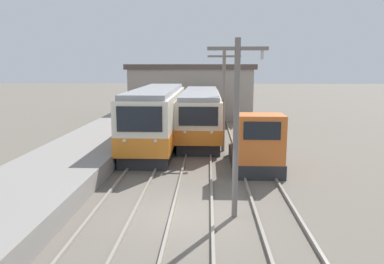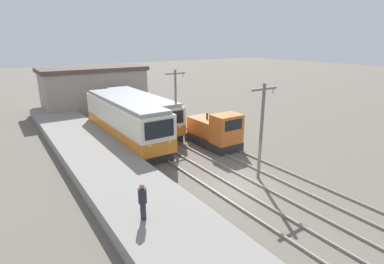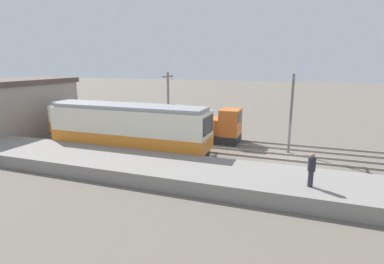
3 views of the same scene
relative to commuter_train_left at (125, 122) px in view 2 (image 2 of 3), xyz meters
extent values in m
plane|color=#665E54|center=(2.60, -11.74, -1.77)|extent=(200.00, 200.00, 0.00)
cube|color=gray|center=(-3.65, -11.74, -1.34)|extent=(4.50, 54.00, 0.85)
cube|color=gray|center=(-0.72, -11.74, -1.70)|extent=(0.10, 60.00, 0.14)
cube|color=gray|center=(0.72, -11.74, -1.70)|extent=(0.10, 60.00, 0.14)
cube|color=gray|center=(2.08, -11.74, -1.70)|extent=(0.10, 60.00, 0.14)
cube|color=gray|center=(3.52, -11.74, -1.70)|extent=(0.10, 60.00, 0.14)
cube|color=gray|center=(5.08, -11.74, -1.70)|extent=(0.10, 60.00, 0.14)
cube|color=gray|center=(6.52, -11.74, -1.70)|extent=(0.10, 60.00, 0.14)
cube|color=#28282B|center=(0.00, 0.01, -1.42)|extent=(2.58, 12.24, 0.70)
cube|color=silver|center=(0.00, 0.01, 0.35)|extent=(2.80, 12.75, 2.84)
cube|color=orange|center=(0.00, 0.01, -0.56)|extent=(2.84, 12.79, 1.02)
cube|color=black|center=(0.00, -6.40, 0.92)|extent=(2.24, 0.06, 1.25)
sphere|color=silver|center=(-0.77, -6.41, -0.16)|extent=(0.18, 0.18, 0.18)
sphere|color=silver|center=(0.77, -6.41, -0.16)|extent=(0.18, 0.18, 0.18)
cube|color=#939399|center=(0.00, 0.01, 1.91)|extent=(2.46, 12.24, 0.28)
cube|color=#28282B|center=(2.80, 3.11, -1.42)|extent=(2.58, 12.17, 0.70)
cube|color=silver|center=(2.80, 3.11, 0.17)|extent=(2.80, 12.68, 2.47)
cube|color=orange|center=(2.80, 3.11, -0.63)|extent=(2.84, 12.72, 0.89)
cube|color=black|center=(2.80, -3.26, 0.66)|extent=(2.24, 0.06, 1.09)
sphere|color=silver|center=(2.03, -3.27, -0.28)|extent=(0.18, 0.18, 0.18)
sphere|color=silver|center=(3.57, -3.27, -0.28)|extent=(0.18, 0.18, 0.18)
cube|color=#939399|center=(2.80, 3.11, 1.54)|extent=(2.46, 12.17, 0.28)
cube|color=#28282B|center=(5.80, -4.95, -1.42)|extent=(2.40, 5.16, 0.70)
cube|color=#D16628|center=(5.80, -6.70, 0.08)|extent=(2.28, 1.65, 2.30)
cube|color=black|center=(5.80, -7.55, 0.59)|extent=(1.68, 0.04, 0.83)
cube|color=#D16628|center=(5.80, -4.12, -0.37)|extent=(1.92, 3.41, 1.40)
cylinder|color=black|center=(5.80, -4.12, 0.58)|extent=(0.16, 0.16, 0.50)
cylinder|color=slate|center=(4.30, -11.75, 1.31)|extent=(0.20, 0.20, 6.17)
cube|color=slate|center=(4.30, -11.75, 4.05)|extent=(2.00, 0.12, 0.12)
cylinder|color=#B2B2B7|center=(5.10, -11.75, 3.85)|extent=(0.10, 0.10, 0.30)
cylinder|color=slate|center=(4.30, -1.41, 1.31)|extent=(0.20, 0.20, 6.17)
cube|color=slate|center=(4.30, -1.41, 4.05)|extent=(2.00, 0.12, 0.12)
cylinder|color=#B2B2B7|center=(5.10, -1.41, 3.85)|extent=(0.10, 0.10, 0.30)
cylinder|color=#282833|center=(-4.44, -13.09, -0.50)|extent=(0.26, 0.26, 0.84)
cylinder|color=#23232D|center=(-4.44, -13.09, 0.27)|extent=(0.38, 0.38, 0.69)
sphere|color=#9E7051|center=(-4.44, -13.09, 0.72)|extent=(0.22, 0.22, 0.22)
cube|color=gray|center=(1.64, 14.26, 0.68)|extent=(12.00, 6.00, 4.90)
cube|color=#51423D|center=(1.64, 14.26, 3.38)|extent=(12.60, 6.30, 0.50)
camera|label=1|loc=(3.33, -24.32, 3.49)|focal=35.00mm
camera|label=2|loc=(-9.20, -24.09, 6.86)|focal=28.00mm
camera|label=3|loc=(-19.74, -12.24, 5.16)|focal=28.00mm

